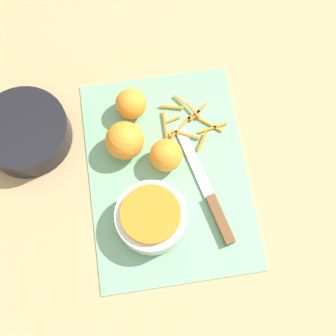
{
  "coord_description": "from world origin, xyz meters",
  "views": [
    {
      "loc": [
        -0.3,
        0.05,
        0.95
      ],
      "look_at": [
        0.0,
        0.0,
        0.04
      ],
      "focal_mm": 50.0,
      "sensor_mm": 36.0,
      "label": 1
    }
  ],
  "objects_px": {
    "bowl_speckled": "(151,217)",
    "orange_right": "(131,104)",
    "orange_back": "(168,155)",
    "knife": "(213,204)",
    "bowl_dark": "(26,132)",
    "orange_left": "(125,140)"
  },
  "relations": [
    {
      "from": "bowl_speckled",
      "to": "bowl_dark",
      "type": "relative_size",
      "value": 0.76
    },
    {
      "from": "bowl_dark",
      "to": "knife",
      "type": "relative_size",
      "value": 0.69
    },
    {
      "from": "knife",
      "to": "orange_back",
      "type": "bearing_deg",
      "value": 22.13
    },
    {
      "from": "bowl_speckled",
      "to": "knife",
      "type": "height_order",
      "value": "bowl_speckled"
    },
    {
      "from": "knife",
      "to": "orange_left",
      "type": "xyz_separation_m",
      "value": [
        0.15,
        0.16,
        0.03
      ]
    },
    {
      "from": "bowl_speckled",
      "to": "orange_back",
      "type": "xyz_separation_m",
      "value": [
        0.13,
        -0.05,
        0.0
      ]
    },
    {
      "from": "orange_left",
      "to": "bowl_speckled",
      "type": "bearing_deg",
      "value": -169.19
    },
    {
      "from": "bowl_speckled",
      "to": "orange_left",
      "type": "bearing_deg",
      "value": 10.81
    },
    {
      "from": "bowl_dark",
      "to": "orange_left",
      "type": "height_order",
      "value": "orange_left"
    },
    {
      "from": "bowl_dark",
      "to": "orange_left",
      "type": "distance_m",
      "value": 0.22
    },
    {
      "from": "knife",
      "to": "orange_right",
      "type": "bearing_deg",
      "value": 17.17
    },
    {
      "from": "bowl_speckled",
      "to": "orange_right",
      "type": "distance_m",
      "value": 0.25
    },
    {
      "from": "bowl_speckled",
      "to": "knife",
      "type": "xyz_separation_m",
      "value": [
        0.01,
        -0.13,
        -0.03
      ]
    },
    {
      "from": "orange_right",
      "to": "bowl_speckled",
      "type": "bearing_deg",
      "value": -177.99
    },
    {
      "from": "bowl_dark",
      "to": "orange_back",
      "type": "height_order",
      "value": "orange_back"
    },
    {
      "from": "bowl_dark",
      "to": "orange_left",
      "type": "relative_size",
      "value": 2.31
    },
    {
      "from": "knife",
      "to": "orange_back",
      "type": "distance_m",
      "value": 0.14
    },
    {
      "from": "orange_back",
      "to": "orange_left",
      "type": "bearing_deg",
      "value": 63.08
    },
    {
      "from": "orange_back",
      "to": "bowl_speckled",
      "type": "bearing_deg",
      "value": 157.51
    },
    {
      "from": "knife",
      "to": "orange_back",
      "type": "xyz_separation_m",
      "value": [
        0.11,
        0.08,
        0.03
      ]
    },
    {
      "from": "bowl_speckled",
      "to": "bowl_dark",
      "type": "xyz_separation_m",
      "value": [
        0.23,
        0.24,
        -0.01
      ]
    },
    {
      "from": "bowl_speckled",
      "to": "knife",
      "type": "bearing_deg",
      "value": -83.98
    }
  ]
}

